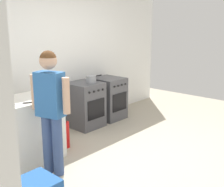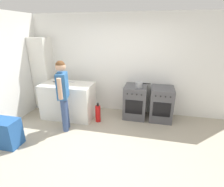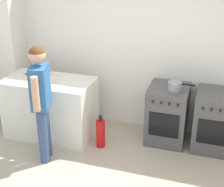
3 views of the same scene
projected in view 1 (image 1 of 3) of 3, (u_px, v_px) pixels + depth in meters
ground_plane at (141, 157)px, 4.13m from camera, size 8.00×8.00×0.00m
back_wall at (56, 59)px, 5.09m from camera, size 6.00×0.10×2.60m
counter_unit at (12, 134)px, 3.82m from camera, size 1.30×0.70×0.90m
oven_left at (85, 105)px, 5.31m from camera, size 0.56×0.62×0.85m
oven_right at (108, 98)px, 5.79m from camera, size 0.55×0.62×0.85m
pot at (91, 79)px, 5.19m from camera, size 0.37×0.19×0.13m
knife_bread at (19, 104)px, 3.62m from camera, size 0.32×0.20×0.01m
knife_chef at (1, 105)px, 3.57m from camera, size 0.31×0.12×0.01m
person at (50, 103)px, 3.47m from camera, size 0.29×0.55×1.60m
fire_extinguisher at (65, 134)px, 4.42m from camera, size 0.13×0.13×0.50m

